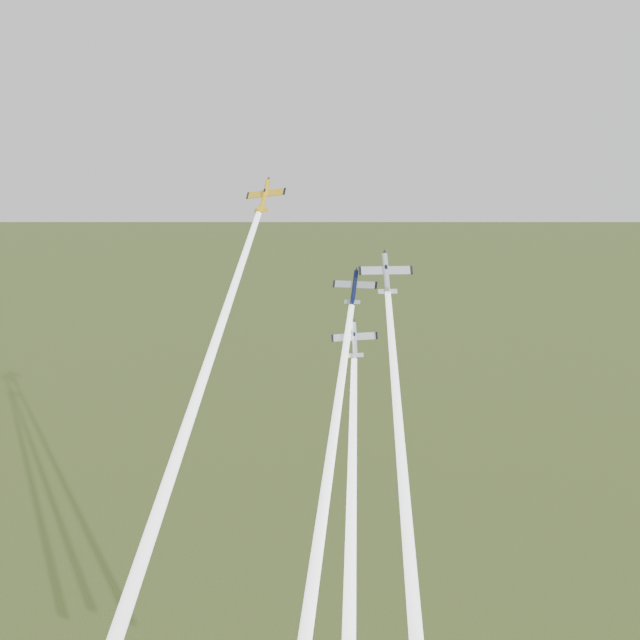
{
  "coord_description": "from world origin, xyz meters",
  "views": [
    {
      "loc": [
        25.02,
        -125.73,
        122.42
      ],
      "look_at": [
        0.0,
        -6.0,
        92.0
      ],
      "focal_mm": 45.0,
      "sensor_mm": 36.0,
      "label": 1
    }
  ],
  "objects_px": {
    "plane_silver_low": "(355,340)",
    "plane_yellow": "(265,196)",
    "plane_silver_right": "(386,273)",
    "plane_navy": "(354,287)"
  },
  "relations": [
    {
      "from": "plane_yellow",
      "to": "plane_navy",
      "type": "bearing_deg",
      "value": -1.21
    },
    {
      "from": "plane_navy",
      "to": "plane_silver_right",
      "type": "height_order",
      "value": "plane_silver_right"
    },
    {
      "from": "plane_yellow",
      "to": "plane_navy",
      "type": "height_order",
      "value": "plane_yellow"
    },
    {
      "from": "plane_silver_right",
      "to": "plane_silver_low",
      "type": "height_order",
      "value": "plane_silver_right"
    },
    {
      "from": "plane_yellow",
      "to": "plane_navy",
      "type": "distance_m",
      "value": 21.83
    },
    {
      "from": "plane_navy",
      "to": "plane_silver_right",
      "type": "relative_size",
      "value": 0.84
    },
    {
      "from": "plane_silver_low",
      "to": "plane_yellow",
      "type": "bearing_deg",
      "value": 141.75
    },
    {
      "from": "plane_silver_right",
      "to": "plane_silver_low",
      "type": "relative_size",
      "value": 1.18
    },
    {
      "from": "plane_silver_right",
      "to": "plane_silver_low",
      "type": "bearing_deg",
      "value": -152.95
    },
    {
      "from": "plane_yellow",
      "to": "plane_silver_right",
      "type": "bearing_deg",
      "value": 1.89
    }
  ]
}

